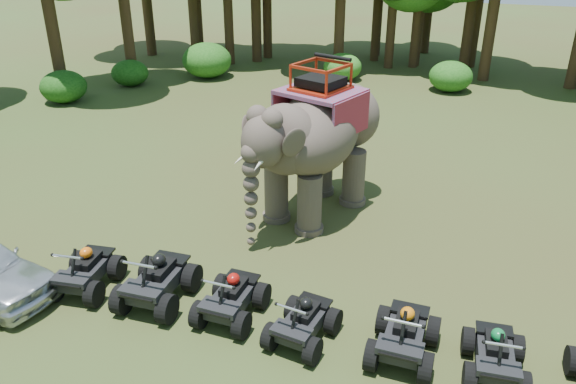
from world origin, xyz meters
name	(u,v)px	position (x,y,z in m)	size (l,w,h in m)	color
ground	(271,285)	(0.00, 0.00, 0.00)	(110.00, 110.00, 0.00)	#47381E
elephant	(317,140)	(-0.12, 4.00, 2.23)	(2.33, 5.30, 4.46)	#4F4339
atv_0	(85,266)	(-4.00, -1.53, 0.62)	(1.23, 1.68, 1.24)	black
atv_1	(156,275)	(-2.18, -1.39, 0.69)	(1.36, 1.86, 1.38)	black
atv_2	(231,293)	(-0.39, -1.35, 0.61)	(1.21, 1.65, 1.23)	black
atv_3	(303,317)	(1.29, -1.57, 0.58)	(1.14, 1.56, 1.16)	black
atv_4	(405,329)	(3.30, -1.35, 0.64)	(1.25, 1.72, 1.27)	black
atv_5	(497,350)	(4.99, -1.30, 0.58)	(1.14, 1.56, 1.16)	black
tree_0	(418,6)	(0.00, 23.40, 3.42)	(4.79, 4.79, 6.85)	#195114
tree_28	(192,3)	(-12.34, 19.72, 3.52)	(4.93, 4.93, 7.04)	#195114
tree_37	(393,4)	(-1.33, 22.75, 3.60)	(5.04, 5.04, 7.20)	#195114
tree_45	(421,2)	(0.06, 23.87, 3.62)	(5.07, 5.07, 7.24)	#195114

